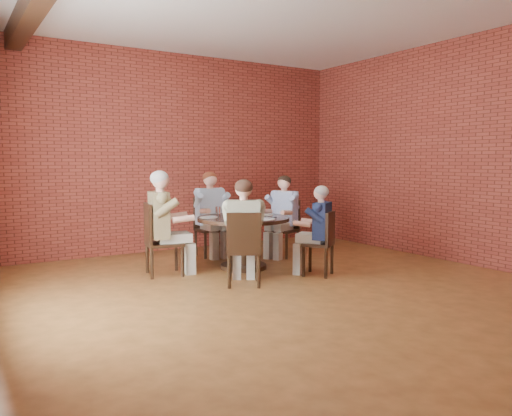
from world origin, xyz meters
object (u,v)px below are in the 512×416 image
dining_table (243,232)px  chair_d (244,246)px  diner_d (244,233)px  smartphone (272,217)px  diner_a (283,216)px  diner_c (164,223)px  diner_e (318,231)px  chair_c (157,237)px  chair_e (323,241)px  chair_b (209,224)px  chair_a (285,225)px  diner_b (211,214)px

dining_table → chair_d: chair_d is taller
diner_d → smartphone: size_ratio=9.13×
diner_a → chair_d: (-1.53, -1.35, -0.15)m
diner_d → smartphone: (0.82, 0.59, 0.09)m
diner_a → diner_c: bearing=-107.8°
chair_d → diner_d: diner_d is taller
diner_d → smartphone: bearing=-114.2°
dining_table → diner_e: diner_e is taller
chair_c → diner_c: size_ratio=0.69×
chair_e → chair_b: bearing=-108.9°
chair_a → diner_a: bearing=-90.0°
diner_c → chair_e: size_ratio=1.62×
chair_a → chair_c: chair_c is taller
dining_table → smartphone: size_ratio=9.13×
chair_c → chair_e: chair_c is taller
chair_b → diner_e: (0.59, -2.11, 0.09)m
diner_c → chair_e: bearing=-112.3°
diner_a → diner_d: 1.96m
smartphone → chair_d: bearing=-131.3°
chair_c → diner_e: (1.86, -1.14, 0.08)m
diner_b → diner_c: diner_c is taller
chair_a → chair_d: chair_d is taller
chair_b → diner_c: bearing=-137.6°
chair_a → dining_table: bearing=-90.0°
chair_c → diner_d: (0.74, -1.06, 0.13)m
smartphone → diner_e: bearing=-54.6°
chair_e → diner_e: diner_e is taller
chair_c → chair_e: size_ratio=1.13×
dining_table → chair_a: chair_a is taller
diner_a → diner_e: (-0.36, -1.36, -0.05)m
chair_c → diner_b: bearing=-44.3°
dining_table → diner_b: bearing=87.8°
chair_c → diner_c: 0.21m
diner_a → smartphone: (-0.66, -0.69, 0.10)m
diner_c → diner_d: (0.64, -1.05, -0.05)m
chair_b → chair_d: (-0.57, -2.11, -0.01)m
chair_b → diner_b: bearing=-90.0°
diner_b → chair_d: 2.10m
diner_c → chair_b: bearing=-39.0°
dining_table → chair_c: (-1.22, 0.23, -0.00)m
dining_table → smartphone: smartphone is taller
diner_a → diner_d: diner_d is taller
diner_b → diner_a: bearing=-32.5°
chair_d → chair_e: (1.21, -0.06, -0.03)m
diner_b → smartphone: 1.39m
diner_e → diner_a: bearing=-140.2°
diner_a → diner_c: size_ratio=0.93×
chair_c → chair_d: 1.33m
chair_a → chair_e: chair_a is taller
chair_e → diner_e: (-0.04, 0.06, 0.13)m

